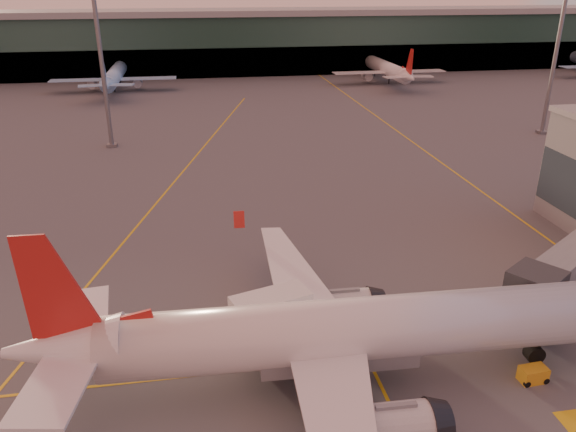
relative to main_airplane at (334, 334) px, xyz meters
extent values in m
plane|color=#4C4F54|center=(-1.81, -2.65, -4.00)|extent=(600.00, 600.00, 0.00)
cube|color=yellow|center=(-1.81, 2.35, -4.00)|extent=(80.00, 0.25, 0.01)
cube|color=yellow|center=(-11.81, 42.35, -4.00)|extent=(31.30, 115.98, 0.01)
cube|color=yellow|center=(28.19, 67.35, -4.00)|extent=(0.25, 160.00, 0.01)
cube|color=#19382D|center=(-1.81, 139.35, 4.00)|extent=(400.00, 18.00, 16.00)
cube|color=gray|center=(-1.81, 139.35, 12.80)|extent=(400.00, 20.00, 1.60)
cube|color=black|center=(-1.81, 130.85, 0.00)|extent=(400.00, 1.00, 8.00)
cylinder|color=slate|center=(-21.81, 63.35, 8.50)|extent=(0.70, 0.70, 25.00)
cube|color=slate|center=(-21.81, 63.35, -3.75)|extent=(1.60, 1.60, 0.50)
cylinder|color=slate|center=(53.19, 59.35, 8.50)|extent=(0.70, 0.70, 25.00)
cube|color=slate|center=(53.19, 59.35, -3.75)|extent=(1.60, 1.60, 0.50)
cylinder|color=white|center=(1.40, -0.04, 0.22)|extent=(33.03, 5.27, 4.23)
cone|color=white|center=(-17.05, 0.54, 0.54)|extent=(7.35, 4.24, 4.01)
cube|color=white|center=(-16.77, -3.08, 0.65)|extent=(4.53, 7.31, 0.21)
cylinder|color=silver|center=(2.00, -6.49, -2.10)|extent=(4.50, 2.89, 2.75)
cylinder|color=black|center=(-1.09, -2.71, -3.05)|extent=(1.95, 1.54, 1.90)
cylinder|color=black|center=(-1.09, -2.71, -2.47)|extent=(0.38, 0.38, 1.16)
cube|color=white|center=(-16.54, 4.14, 0.65)|extent=(4.13, 7.15, 0.21)
cylinder|color=silver|center=(2.41, 6.35, -2.10)|extent=(4.50, 2.89, 2.75)
cylinder|color=black|center=(-0.92, 2.78, -3.05)|extent=(1.95, 1.54, 1.90)
cylinder|color=black|center=(-0.92, 2.78, -2.47)|extent=(0.38, 0.38, 1.16)
cube|color=slate|center=(0.20, -0.01, -1.15)|extent=(10.54, 3.71, 1.69)
cylinder|color=black|center=(14.64, -0.47, -3.05)|extent=(1.36, 0.89, 1.33)
cube|color=#2D3035|center=(15.69, 2.23, 0.52)|extent=(4.73, 4.73, 3.00)
cube|color=#2D3035|center=(17.19, 3.13, -2.80)|extent=(1.60, 2.40, 2.40)
cylinder|color=black|center=(17.19, 2.03, -3.60)|extent=(0.80, 0.40, 0.80)
cylinder|color=black|center=(17.19, 4.23, -3.60)|extent=(0.80, 0.40, 0.80)
cube|color=red|center=(-3.26, 4.92, -3.26)|extent=(3.73, 3.21, 1.48)
cube|color=silver|center=(-3.55, 4.83, -0.94)|extent=(6.21, 4.07, 2.77)
cylinder|color=black|center=(-4.61, 3.25, -3.56)|extent=(0.95, 0.60, 0.89)
cylinder|color=black|center=(-1.21, 4.31, -3.56)|extent=(0.95, 0.60, 0.89)
cube|color=orange|center=(13.63, -2.11, -3.46)|extent=(1.89, 1.21, 1.09)
cylinder|color=black|center=(12.93, -2.62, -3.77)|extent=(0.47, 0.26, 0.46)
cylinder|color=black|center=(14.39, -2.52, -3.77)|extent=(0.47, 0.26, 0.46)
camera|label=1|loc=(-8.20, -30.03, 21.58)|focal=35.00mm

